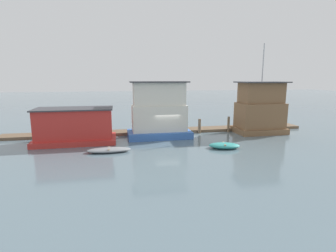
{
  "coord_description": "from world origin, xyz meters",
  "views": [
    {
      "loc": [
        -4.98,
        -26.07,
        6.09
      ],
      "look_at": [
        0.0,
        -1.0,
        1.4
      ],
      "focal_mm": 28.0,
      "sensor_mm": 36.0,
      "label": 1
    }
  ],
  "objects_px": {
    "dinghy_teal": "(224,146)",
    "mooring_post_near_left": "(199,126)",
    "houseboat_red": "(75,126)",
    "dinghy_grey": "(109,150)",
    "houseboat_blue": "(159,113)",
    "houseboat_brown": "(260,110)",
    "mooring_post_centre": "(228,124)",
    "mooring_post_near_right": "(145,130)"
  },
  "relations": [
    {
      "from": "dinghy_grey",
      "to": "mooring_post_centre",
      "type": "bearing_deg",
      "value": 23.94
    },
    {
      "from": "mooring_post_near_right",
      "to": "mooring_post_centre",
      "type": "relative_size",
      "value": 0.73
    },
    {
      "from": "houseboat_brown",
      "to": "mooring_post_near_right",
      "type": "height_order",
      "value": "houseboat_brown"
    },
    {
      "from": "dinghy_teal",
      "to": "mooring_post_near_right",
      "type": "height_order",
      "value": "mooring_post_near_right"
    },
    {
      "from": "houseboat_red",
      "to": "mooring_post_near_right",
      "type": "relative_size",
      "value": 5.76
    },
    {
      "from": "houseboat_brown",
      "to": "mooring_post_near_left",
      "type": "bearing_deg",
      "value": 171.0
    },
    {
      "from": "houseboat_blue",
      "to": "mooring_post_centre",
      "type": "relative_size",
      "value": 3.66
    },
    {
      "from": "dinghy_teal",
      "to": "houseboat_brown",
      "type": "bearing_deg",
      "value": 40.22
    },
    {
      "from": "mooring_post_near_right",
      "to": "mooring_post_centre",
      "type": "distance_m",
      "value": 9.52
    },
    {
      "from": "dinghy_teal",
      "to": "mooring_post_near_left",
      "type": "relative_size",
      "value": 1.85
    },
    {
      "from": "houseboat_red",
      "to": "mooring_post_near_left",
      "type": "height_order",
      "value": "houseboat_red"
    },
    {
      "from": "dinghy_teal",
      "to": "mooring_post_near_right",
      "type": "bearing_deg",
      "value": 133.41
    },
    {
      "from": "houseboat_brown",
      "to": "dinghy_grey",
      "type": "height_order",
      "value": "houseboat_brown"
    },
    {
      "from": "houseboat_brown",
      "to": "dinghy_teal",
      "type": "height_order",
      "value": "houseboat_brown"
    },
    {
      "from": "dinghy_grey",
      "to": "dinghy_teal",
      "type": "relative_size",
      "value": 1.22
    },
    {
      "from": "houseboat_red",
      "to": "mooring_post_near_left",
      "type": "xyz_separation_m",
      "value": [
        12.95,
        1.87,
        -0.8
      ]
    },
    {
      "from": "mooring_post_near_right",
      "to": "mooring_post_near_left",
      "type": "bearing_deg",
      "value": 0.0
    },
    {
      "from": "houseboat_blue",
      "to": "dinghy_teal",
      "type": "xyz_separation_m",
      "value": [
        4.9,
        -5.41,
        -2.33
      ]
    },
    {
      "from": "dinghy_grey",
      "to": "dinghy_teal",
      "type": "bearing_deg",
      "value": -4.01
    },
    {
      "from": "dinghy_teal",
      "to": "mooring_post_near_right",
      "type": "distance_m",
      "value": 9.06
    },
    {
      "from": "dinghy_teal",
      "to": "mooring_post_near_left",
      "type": "distance_m",
      "value": 6.6
    },
    {
      "from": "dinghy_teal",
      "to": "mooring_post_near_left",
      "type": "height_order",
      "value": "mooring_post_near_left"
    },
    {
      "from": "mooring_post_near_right",
      "to": "dinghy_grey",
      "type": "bearing_deg",
      "value": -122.3
    },
    {
      "from": "houseboat_brown",
      "to": "mooring_post_centre",
      "type": "bearing_deg",
      "value": 161.8
    },
    {
      "from": "houseboat_blue",
      "to": "houseboat_brown",
      "type": "xyz_separation_m",
      "value": [
        11.42,
        0.1,
        0.06
      ]
    },
    {
      "from": "mooring_post_near_left",
      "to": "houseboat_red",
      "type": "bearing_deg",
      "value": -171.8
    },
    {
      "from": "houseboat_blue",
      "to": "houseboat_brown",
      "type": "bearing_deg",
      "value": 0.52
    },
    {
      "from": "houseboat_red",
      "to": "dinghy_teal",
      "type": "xyz_separation_m",
      "value": [
        13.1,
        -4.71,
        -1.36
      ]
    },
    {
      "from": "houseboat_red",
      "to": "mooring_post_near_right",
      "type": "height_order",
      "value": "houseboat_red"
    },
    {
      "from": "houseboat_blue",
      "to": "mooring_post_centre",
      "type": "bearing_deg",
      "value": 8.05
    },
    {
      "from": "houseboat_brown",
      "to": "mooring_post_near_left",
      "type": "xyz_separation_m",
      "value": [
        -6.67,
        1.06,
        -1.83
      ]
    },
    {
      "from": "houseboat_red",
      "to": "dinghy_grey",
      "type": "height_order",
      "value": "houseboat_red"
    },
    {
      "from": "dinghy_grey",
      "to": "mooring_post_near_left",
      "type": "distance_m",
      "value": 11.42
    },
    {
      "from": "houseboat_brown",
      "to": "mooring_post_centre",
      "type": "relative_size",
      "value": 5.5
    },
    {
      "from": "houseboat_blue",
      "to": "houseboat_red",
      "type": "bearing_deg",
      "value": -175.08
    },
    {
      "from": "houseboat_red",
      "to": "houseboat_blue",
      "type": "height_order",
      "value": "houseboat_blue"
    },
    {
      "from": "houseboat_red",
      "to": "houseboat_brown",
      "type": "bearing_deg",
      "value": 2.36
    },
    {
      "from": "houseboat_blue",
      "to": "mooring_post_near_right",
      "type": "relative_size",
      "value": 5.0
    },
    {
      "from": "houseboat_blue",
      "to": "mooring_post_near_right",
      "type": "xyz_separation_m",
      "value": [
        -1.31,
        1.16,
        -1.93
      ]
    },
    {
      "from": "houseboat_blue",
      "to": "mooring_post_near_right",
      "type": "distance_m",
      "value": 2.6
    },
    {
      "from": "houseboat_brown",
      "to": "dinghy_teal",
      "type": "xyz_separation_m",
      "value": [
        -6.52,
        -5.51,
        -2.39
      ]
    },
    {
      "from": "houseboat_red",
      "to": "mooring_post_centre",
      "type": "relative_size",
      "value": 4.21
    }
  ]
}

